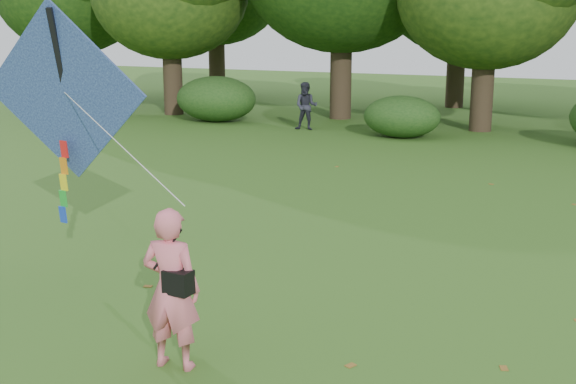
% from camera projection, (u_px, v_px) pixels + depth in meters
% --- Properties ---
extents(ground, '(100.00, 100.00, 0.00)m').
position_uv_depth(ground, '(236.00, 360.00, 8.13)').
color(ground, '#265114').
rests_on(ground, ground).
extents(man_kite_flyer, '(0.73, 0.54, 1.81)m').
position_uv_depth(man_kite_flyer, '(171.00, 289.00, 7.79)').
color(man_kite_flyer, '#EA6E7F').
rests_on(man_kite_flyer, ground).
extents(bystander_left, '(1.00, 0.87, 1.74)m').
position_uv_depth(bystander_left, '(306.00, 106.00, 26.32)').
color(bystander_left, '#292A37').
rests_on(bystander_left, ground).
extents(crossbody_bag, '(0.43, 0.20, 0.71)m').
position_uv_depth(crossbody_bag, '(178.00, 281.00, 7.68)').
color(crossbody_bag, black).
rests_on(crossbody_bag, ground).
extents(flying_kite, '(4.99, 2.48, 3.38)m').
position_uv_depth(flying_kite, '(64.00, 94.00, 10.66)').
color(flying_kite, '#2748AA').
rests_on(flying_kite, ground).
extents(shrub_band, '(39.15, 3.22, 1.88)m').
position_uv_depth(shrub_band, '(503.00, 116.00, 23.45)').
color(shrub_band, '#264919').
rests_on(shrub_band, ground).
extents(fallen_leaves, '(9.62, 12.47, 0.01)m').
position_uv_depth(fallen_leaves, '(502.00, 275.00, 10.91)').
color(fallen_leaves, brown).
rests_on(fallen_leaves, ground).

